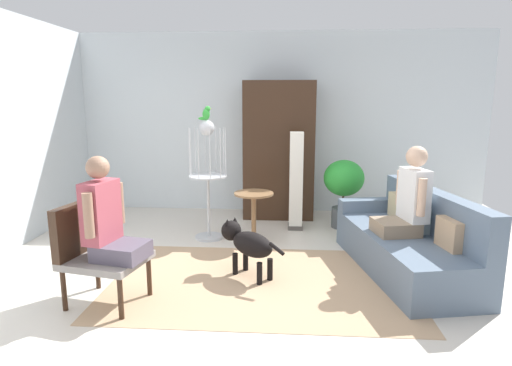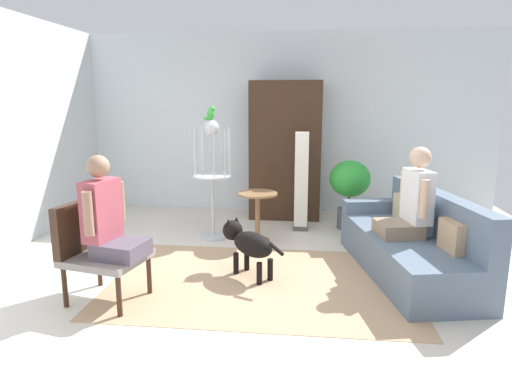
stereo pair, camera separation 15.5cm
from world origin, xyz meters
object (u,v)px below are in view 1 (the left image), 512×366
object	(u,v)px
armchair	(93,247)
armoire_cabinet	(279,150)
round_end_table	(254,211)
potted_plant	(344,184)
dog	(247,243)
couch	(408,243)
person_on_couch	(408,199)
column_lamp	(296,182)
parrot	(206,113)
person_on_armchair	(107,219)
bird_cage_stand	(208,172)

from	to	relation	value
armchair	armoire_cabinet	distance (m)	3.37
round_end_table	potted_plant	size ratio (longest dim) A/B	0.67
armchair	dog	world-z (taller)	armchair
couch	dog	size ratio (longest dim) A/B	3.08
person_on_couch	column_lamp	size ratio (longest dim) A/B	0.67
round_end_table	dog	distance (m)	1.04
parrot	armoire_cabinet	xyz separation A→B (m)	(0.88, 1.14, -0.58)
armchair	potted_plant	xyz separation A→B (m)	(2.47, 2.40, 0.12)
person_on_couch	round_end_table	bearing A→B (deg)	153.74
couch	round_end_table	bearing A→B (deg)	155.23
person_on_armchair	dog	xyz separation A→B (m)	(1.13, 0.69, -0.42)
round_end_table	column_lamp	size ratio (longest dim) A/B	0.48
person_on_couch	potted_plant	size ratio (longest dim) A/B	0.95
parrot	dog	bearing A→B (deg)	-62.17
couch	dog	distance (m)	1.69
column_lamp	armoire_cabinet	xyz separation A→B (m)	(-0.25, 0.66, 0.35)
couch	potted_plant	distance (m)	1.60
potted_plant	armoire_cabinet	bearing A→B (deg)	149.09
armchair	person_on_couch	size ratio (longest dim) A/B	0.98
round_end_table	bird_cage_stand	distance (m)	0.76
person_on_armchair	potted_plant	bearing A→B (deg)	46.46
person_on_couch	armoire_cabinet	bearing A→B (deg)	123.28
dog	armchair	bearing A→B (deg)	-153.33
couch	bird_cage_stand	world-z (taller)	bird_cage_stand
bird_cage_stand	armoire_cabinet	world-z (taller)	armoire_cabinet
round_end_table	column_lamp	bearing A→B (deg)	48.27
couch	person_on_armchair	size ratio (longest dim) A/B	2.34
column_lamp	person_on_couch	bearing A→B (deg)	-51.80
bird_cage_stand	parrot	xyz separation A→B (m)	(-0.00, 0.00, 0.73)
person_on_armchair	armoire_cabinet	world-z (taller)	armoire_cabinet
dog	armoire_cabinet	size ratio (longest dim) A/B	0.33
couch	armoire_cabinet	world-z (taller)	armoire_cabinet
armchair	column_lamp	size ratio (longest dim) A/B	0.66
couch	armchair	xyz separation A→B (m)	(-2.96, -0.91, 0.20)
potted_plant	person_on_armchair	bearing A→B (deg)	-133.54
person_on_armchair	dog	distance (m)	1.39
armoire_cabinet	round_end_table	bearing A→B (deg)	-102.77
potted_plant	column_lamp	world-z (taller)	column_lamp
armchair	bird_cage_stand	bearing A→B (deg)	68.89
column_lamp	bird_cage_stand	bearing A→B (deg)	-156.66
person_on_couch	potted_plant	world-z (taller)	person_on_couch
round_end_table	armchair	bearing A→B (deg)	-127.29
potted_plant	parrot	bearing A→B (deg)	-161.43
round_end_table	potted_plant	xyz separation A→B (m)	(1.19, 0.71, 0.22)
couch	armoire_cabinet	xyz separation A→B (m)	(-1.39, 2.03, 0.71)
parrot	armchair	bearing A→B (deg)	-111.04
dog	column_lamp	world-z (taller)	column_lamp
dog	parrot	xyz separation A→B (m)	(-0.61, 1.15, 1.25)
couch	round_end_table	world-z (taller)	couch
armchair	parrot	world-z (taller)	parrot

